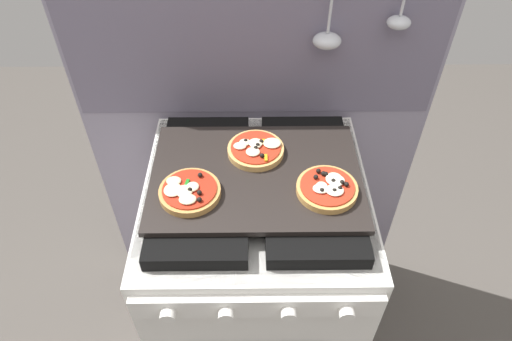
# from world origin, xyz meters

# --- Properties ---
(ground_plane) EXTENTS (4.00, 4.00, 0.00)m
(ground_plane) POSITION_xyz_m (0.00, 0.00, 0.00)
(ground_plane) COLOR #4C4742
(kitchen_backsplash) EXTENTS (1.10, 0.09, 1.55)m
(kitchen_backsplash) POSITION_xyz_m (0.00, 0.33, 0.79)
(kitchen_backsplash) COLOR gray
(kitchen_backsplash) RESTS_ON ground_plane
(stove) EXTENTS (0.60, 0.64, 0.90)m
(stove) POSITION_xyz_m (-0.00, -0.00, 0.45)
(stove) COLOR white
(stove) RESTS_ON ground_plane
(baking_tray) EXTENTS (0.54, 0.38, 0.02)m
(baking_tray) POSITION_xyz_m (0.00, 0.00, 0.91)
(baking_tray) COLOR black
(baking_tray) RESTS_ON stove
(pizza_left) EXTENTS (0.15, 0.15, 0.03)m
(pizza_left) POSITION_xyz_m (-0.16, -0.07, 0.93)
(pizza_left) COLOR #C18947
(pizza_left) RESTS_ON baking_tray
(pizza_right) EXTENTS (0.15, 0.15, 0.03)m
(pizza_right) POSITION_xyz_m (0.17, -0.07, 0.93)
(pizza_right) COLOR tan
(pizza_right) RESTS_ON baking_tray
(pizza_center) EXTENTS (0.15, 0.15, 0.03)m
(pizza_center) POSITION_xyz_m (-0.00, 0.08, 0.93)
(pizza_center) COLOR tan
(pizza_center) RESTS_ON baking_tray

